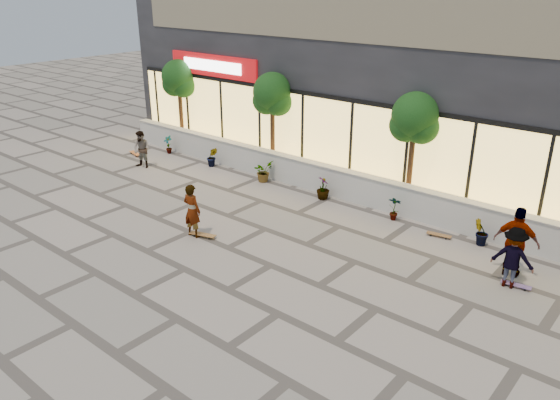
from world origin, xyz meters
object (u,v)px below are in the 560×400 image
Objects in this scene: skater_left at (142,150)px; tree_west at (179,81)px; skateboard_center at (203,235)px; skater_center at (192,211)px; tree_midwest at (272,96)px; skateboard_left at (135,153)px; skater_right_far at (513,258)px; skateboard_right_far at (516,285)px; skater_right_near at (516,242)px; tree_mideast at (414,121)px; skateboard_right_near at (439,235)px.

tree_west is at bearing 98.34° from skater_left.
tree_west is 10.39m from skateboard_center.
skater_center is at bearing -37.58° from skater_left.
tree_midwest reaches higher than skateboard_left.
skater_left is at bearing -69.07° from tree_west.
skater_right_far is at bearing 11.69° from skateboard_left.
skateboard_left is at bearing 170.33° from skateboard_right_far.
skateboard_center is (-7.86, -3.64, -0.87)m from skater_right_near.
skateboard_left is (-1.64, 0.79, -0.67)m from skater_left.
skateboard_center is (0.28, 0.11, -0.74)m from skater_center.
tree_west is 5.50m from tree_midwest.
skater_center is 0.80m from skateboard_center.
skater_right_near reaches higher than skater_right_far.
skater_right_near is 1.19× the size of skater_right_far.
skateboard_center is at bearing -163.73° from skater_center.
tree_midwest is at bearing 180.00° from tree_mideast.
skater_right_near is at bearing -160.84° from skater_center.
skater_center is 1.03× the size of skater_right_far.
tree_midwest is 11.07m from skater_right_far.
tree_west is at bearing 124.48° from skateboard_center.
skateboard_right_near is (5.72, 4.67, -0.75)m from skater_center.
skater_center reaches higher than skateboard_left.
tree_west reaches higher than skateboard_center.
skateboard_center is at bearing -35.84° from skater_left.
skater_right_near is at bearing -30.82° from skateboard_right_near.
tree_west is at bearing 163.50° from skateboard_right_near.
skater_right_far is at bearing 96.10° from skater_right_near.
tree_west is at bearing -15.52° from skater_right_far.
tree_west reaches higher than skater_right_far.
skateboard_right_near is at bearing -4.75° from skater_left.
skater_right_near is at bearing 13.75° from skateboard_left.
skater_center reaches higher than skateboard_center.
skater_center is 7.10m from skater_left.
tree_midwest is at bearing 35.78° from skateboard_left.
skater_right_far is 1.87× the size of skateboard_center.
tree_midwest is 4.55× the size of skateboard_center.
tree_west is 13.76m from skateboard_right_near.
skater_left is 14.71m from skater_right_far.
skater_right_far is 1.83× the size of skateboard_left.
tree_west is at bearing -44.48° from skater_center.
tree_mideast is (11.50, 0.00, 0.00)m from tree_west.
tree_west is 4.46× the size of skateboard_left.
tree_midwest is at bearing 0.00° from tree_west.
skateboard_right_far is (2.74, -1.47, -0.00)m from skateboard_right_near.
skater_center is at bearing 16.09° from skater_right_far.
skater_left is (1.21, -3.17, -2.23)m from tree_west.
tree_mideast is 3.77m from skateboard_right_near.
skateboard_center is at bearing -166.93° from skateboard_right_far.
skater_right_far reaches higher than skateboard_left.
tree_west reaches higher than skateboard_right_near.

